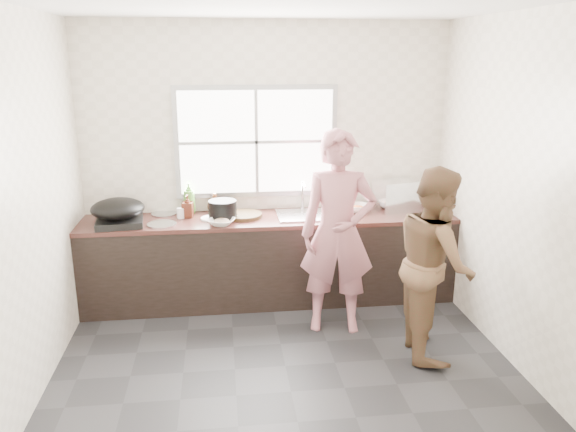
{
  "coord_description": "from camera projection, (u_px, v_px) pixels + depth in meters",
  "views": [
    {
      "loc": [
        -0.46,
        -3.92,
        2.37
      ],
      "look_at": [
        0.1,
        0.65,
        1.05
      ],
      "focal_mm": 35.0,
      "sensor_mm": 36.0,
      "label": 1
    }
  ],
  "objects": [
    {
      "name": "floor",
      "position": [
        285.0,
        367.0,
        4.45
      ],
      "size": [
        3.6,
        3.2,
        0.01
      ],
      "primitive_type": "cube",
      "color": "#242427",
      "rests_on": "ground"
    },
    {
      "name": "ceiling",
      "position": [
        285.0,
        3.0,
        3.7
      ],
      "size": [
        3.6,
        3.2,
        0.01
      ],
      "primitive_type": "cube",
      "color": "silver",
      "rests_on": "wall_back"
    },
    {
      "name": "wall_back",
      "position": [
        267.0,
        161.0,
        5.6
      ],
      "size": [
        3.6,
        0.01,
        2.7
      ],
      "primitive_type": "cube",
      "color": "silver",
      "rests_on": "ground"
    },
    {
      "name": "wall_left",
      "position": [
        25.0,
        209.0,
        3.86
      ],
      "size": [
        0.01,
        3.2,
        2.7
      ],
      "primitive_type": "cube",
      "color": "beige",
      "rests_on": "ground"
    },
    {
      "name": "wall_right",
      "position": [
        520.0,
        194.0,
        4.28
      ],
      "size": [
        0.01,
        3.2,
        2.7
      ],
      "primitive_type": "cube",
      "color": "silver",
      "rests_on": "ground"
    },
    {
      "name": "wall_front",
      "position": [
        326.0,
        290.0,
        2.54
      ],
      "size": [
        3.6,
        0.01,
        2.7
      ],
      "primitive_type": "cube",
      "color": "beige",
      "rests_on": "ground"
    },
    {
      "name": "cabinet",
      "position": [
        270.0,
        261.0,
        5.56
      ],
      "size": [
        3.6,
        0.62,
        0.82
      ],
      "primitive_type": "cube",
      "color": "black",
      "rests_on": "floor"
    },
    {
      "name": "countertop",
      "position": [
        270.0,
        219.0,
        5.44
      ],
      "size": [
        3.6,
        0.64,
        0.04
      ],
      "primitive_type": "cube",
      "color": "#3B1D18",
      "rests_on": "cabinet"
    },
    {
      "name": "sink",
      "position": [
        305.0,
        215.0,
        5.48
      ],
      "size": [
        0.55,
        0.45,
        0.02
      ],
      "primitive_type": "cube",
      "color": "silver",
      "rests_on": "countertop"
    },
    {
      "name": "faucet",
      "position": [
        303.0,
        196.0,
        5.63
      ],
      "size": [
        0.02,
        0.02,
        0.3
      ],
      "primitive_type": "cylinder",
      "color": "silver",
      "rests_on": "countertop"
    },
    {
      "name": "window_frame",
      "position": [
        256.0,
        142.0,
        5.52
      ],
      "size": [
        1.6,
        0.05,
        1.1
      ],
      "primitive_type": "cube",
      "color": "#9EA0A5",
      "rests_on": "wall_back"
    },
    {
      "name": "window_glazing",
      "position": [
        256.0,
        142.0,
        5.5
      ],
      "size": [
        1.5,
        0.01,
        1.0
      ],
      "primitive_type": "cube",
      "color": "white",
      "rests_on": "window_frame"
    },
    {
      "name": "woman",
      "position": [
        338.0,
        239.0,
        4.86
      ],
      "size": [
        0.67,
        0.49,
        1.67
      ],
      "primitive_type": "imported",
      "rotation": [
        0.0,
        0.0,
        -0.16
      ],
      "color": "#B86E77",
      "rests_on": "floor"
    },
    {
      "name": "person_side",
      "position": [
        435.0,
        262.0,
        4.48
      ],
      "size": [
        0.67,
        0.82,
        1.55
      ],
      "primitive_type": "imported",
      "rotation": [
        0.0,
        0.0,
        1.46
      ],
      "color": "brown",
      "rests_on": "floor"
    },
    {
      "name": "cutting_board",
      "position": [
        243.0,
        215.0,
        5.43
      ],
      "size": [
        0.47,
        0.47,
        0.04
      ],
      "primitive_type": "cylinder",
      "rotation": [
        0.0,
        0.0,
        -0.35
      ],
      "color": "#332613",
      "rests_on": "countertop"
    },
    {
      "name": "cleaver",
      "position": [
        225.0,
        216.0,
        5.32
      ],
      "size": [
        0.24,
        0.16,
        0.01
      ],
      "primitive_type": "cube",
      "rotation": [
        0.0,
        0.0,
        0.26
      ],
      "color": "#B1B2B8",
      "rests_on": "cutting_board"
    },
    {
      "name": "bowl_mince",
      "position": [
        222.0,
        222.0,
        5.18
      ],
      "size": [
        0.31,
        0.31,
        0.06
      ],
      "primitive_type": "imported",
      "rotation": [
        0.0,
        0.0,
        -0.39
      ],
      "color": "white",
      "rests_on": "countertop"
    },
    {
      "name": "bowl_crabs",
      "position": [
        357.0,
        209.0,
        5.62
      ],
      "size": [
        0.19,
        0.19,
        0.06
      ],
      "primitive_type": "imported",
      "rotation": [
        0.0,
        0.0,
        -0.0
      ],
      "color": "white",
      "rests_on": "countertop"
    },
    {
      "name": "bowl_held",
      "position": [
        334.0,
        218.0,
        5.3
      ],
      "size": [
        0.21,
        0.21,
        0.05
      ],
      "primitive_type": "imported",
      "rotation": [
        0.0,
        0.0,
        0.23
      ],
      "color": "silver",
      "rests_on": "countertop"
    },
    {
      "name": "black_pot",
      "position": [
        223.0,
        210.0,
        5.32
      ],
      "size": [
        0.31,
        0.31,
        0.19
      ],
      "primitive_type": "cylinder",
      "rotation": [
        0.0,
        0.0,
        -0.16
      ],
      "color": "black",
      "rests_on": "countertop"
    },
    {
      "name": "plate_food",
      "position": [
        212.0,
        218.0,
        5.36
      ],
      "size": [
        0.22,
        0.22,
        0.02
      ],
      "primitive_type": "cylinder",
      "rotation": [
        0.0,
        0.0,
        0.01
      ],
      "color": "white",
      "rests_on": "countertop"
    },
    {
      "name": "bottle_green",
      "position": [
        189.0,
        198.0,
        5.52
      ],
      "size": [
        0.13,
        0.13,
        0.32
      ],
      "primitive_type": "imported",
      "rotation": [
        0.0,
        0.0,
        -0.05
      ],
      "color": "#4C902F",
      "rests_on": "countertop"
    },
    {
      "name": "bottle_brown_tall",
      "position": [
        188.0,
        207.0,
        5.41
      ],
      "size": [
        0.1,
        0.11,
        0.2
      ],
      "primitive_type": "imported",
      "rotation": [
        0.0,
        0.0,
        -0.17
      ],
      "color": "#481E12",
      "rests_on": "countertop"
    },
    {
      "name": "bottle_brown_short",
      "position": [
        215.0,
        204.0,
        5.57
      ],
      "size": [
        0.17,
        0.17,
        0.18
      ],
      "primitive_type": "imported",
      "rotation": [
        0.0,
        0.0,
        0.26
      ],
      "color": "#4D2813",
      "rests_on": "countertop"
    },
    {
      "name": "glass_jar",
      "position": [
        180.0,
        213.0,
        5.39
      ],
      "size": [
        0.09,
        0.09,
        0.1
      ],
      "primitive_type": "cylinder",
      "rotation": [
        0.0,
        0.0,
        -0.32
      ],
      "color": "white",
      "rests_on": "countertop"
    },
    {
      "name": "burner",
      "position": [
        120.0,
        221.0,
        5.19
      ],
      "size": [
        0.46,
        0.46,
        0.06
      ],
      "primitive_type": "cube",
      "rotation": [
        0.0,
        0.0,
        0.12
      ],
      "color": "black",
      "rests_on": "countertop"
    },
    {
      "name": "wok",
      "position": [
        118.0,
        209.0,
        5.16
      ],
      "size": [
        0.51,
        0.51,
        0.18
      ],
      "primitive_type": "ellipsoid",
      "rotation": [
        0.0,
        0.0,
        0.05
      ],
      "color": "black",
      "rests_on": "burner"
    },
    {
      "name": "dish_rack",
      "position": [
        396.0,
        195.0,
        5.65
      ],
      "size": [
        0.46,
        0.38,
        0.3
      ],
      "primitive_type": "cube",
      "rotation": [
        0.0,
        0.0,
        0.25
      ],
      "color": "silver",
      "rests_on": "countertop"
    },
    {
      "name": "pot_lid_left",
      "position": [
        162.0,
        224.0,
        5.19
      ],
      "size": [
        0.35,
        0.35,
        0.01
      ],
      "primitive_type": "cylinder",
      "rotation": [
        0.0,
        0.0,
        0.38
      ],
      "color": "#BBBDC3",
      "rests_on": "countertop"
    },
    {
      "name": "pot_lid_right",
      "position": [
        164.0,
        214.0,
        5.53
      ],
      "size": [
        0.31,
        0.31,
        0.01
      ],
      "primitive_type": "cylinder",
      "rotation": [
        0.0,
        0.0,
        0.32
      ],
      "color": "#ADAEB4",
      "rests_on": "countertop"
    }
  ]
}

